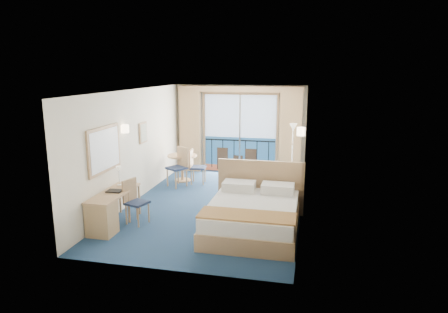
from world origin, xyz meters
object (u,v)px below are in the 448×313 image
table_chair_a (195,165)px  desk (105,214)px  desk_chair (134,199)px  table_chair_b (179,164)px  round_table (182,161)px  floor_lamp (293,138)px  bed (253,215)px  nightstand (292,200)px  armchair (274,177)px

table_chair_a → desk: bearing=162.8°
desk_chair → table_chair_b: size_ratio=0.87×
desk_chair → table_chair_a: 3.16m
desk_chair → table_chair_b: 2.81m
table_chair_a → table_chair_b: size_ratio=0.89×
round_table → table_chair_b: 0.51m
desk_chair → table_chair_a: size_ratio=0.97×
floor_lamp → table_chair_b: bearing=-158.9°
floor_lamp → desk: 5.76m
desk → floor_lamp: bearing=53.5°
desk_chair → bed: bearing=-70.0°
bed → table_chair_b: 3.65m
nightstand → table_chair_a: (-2.78, 1.63, 0.30)m
table_chair_b → bed: bearing=-14.6°
bed → nightstand: (0.69, 1.39, -0.09)m
round_table → floor_lamp: bearing=12.0°
armchair → table_chair_a: bearing=-49.0°
armchair → table_chair_b: size_ratio=0.73×
nightstand → table_chair_a: bearing=149.7°
nightstand → bed: bearing=-116.3°
bed → desk_chair: size_ratio=2.44×
round_table → bed: bearing=-51.6°
bed → nightstand: bearing=63.7°
nightstand → desk_chair: 3.53m
desk → armchair: bearing=50.5°
nightstand → armchair: (-0.55, 1.50, 0.11)m
table_chair_a → table_chair_b: bearing=126.2°
floor_lamp → table_chair_a: floor_lamp is taller
desk → table_chair_a: table_chair_a is taller
desk_chair → armchair: bearing=-23.9°
floor_lamp → bed: bearing=-98.1°
nightstand → floor_lamp: (-0.14, 2.47, 1.02)m
nightstand → desk: bearing=-149.1°
nightstand → desk_chair: size_ratio=0.52×
armchair → desk: armchair is taller
desk → table_chair_a: size_ratio=1.56×
nightstand → table_chair_b: 3.42m
armchair → round_table: bearing=-52.4°
bed → round_table: size_ratio=2.70×
armchair → table_chair_b: (-2.59, -0.19, 0.25)m
nightstand → desk: (-3.52, -2.11, 0.15)m
desk → round_table: 3.94m
table_chair_b → table_chair_a: bearing=75.4°
bed → table_chair_a: bearing=124.8°
desk_chair → nightstand: bearing=-47.3°
floor_lamp → desk: bearing=-126.5°
armchair → round_table: 2.70m
table_chair_a → bed: bearing=-151.2°
armchair → round_table: round_table is taller
bed → table_chair_a: size_ratio=2.37×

